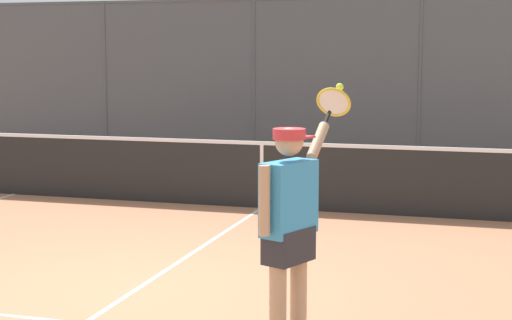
{
  "coord_description": "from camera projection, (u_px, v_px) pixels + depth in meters",
  "views": [
    {
      "loc": [
        -3.19,
        6.75,
        2.21
      ],
      "look_at": [
        -0.69,
        -1.69,
        1.05
      ],
      "focal_mm": 57.39,
      "sensor_mm": 36.0,
      "label": 1
    }
  ],
  "objects": [
    {
      "name": "tennis_player",
      "position": [
        290.0,
        219.0,
        6.12
      ],
      "size": [
        0.5,
        1.38,
        1.95
      ],
      "rotation": [
        0.0,
        0.0,
        -1.97
      ],
      "color": "black",
      "rests_on": "ground"
    },
    {
      "name": "ground_plane",
      "position": [
        133.0,
        292.0,
        7.6
      ],
      "size": [
        60.0,
        60.0,
        0.0
      ],
      "primitive_type": "plane",
      "color": "#B27551"
    },
    {
      "name": "tennis_net",
      "position": [
        262.0,
        174.0,
        11.64
      ],
      "size": [
        10.49,
        0.09,
        1.07
      ],
      "color": "#2D2D2D",
      "rests_on": "ground"
    },
    {
      "name": "fence_backdrop",
      "position": [
        340.0,
        84.0,
        17.13
      ],
      "size": [
        20.04,
        1.37,
        3.33
      ],
      "color": "#474C51",
      "rests_on": "ground"
    }
  ]
}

